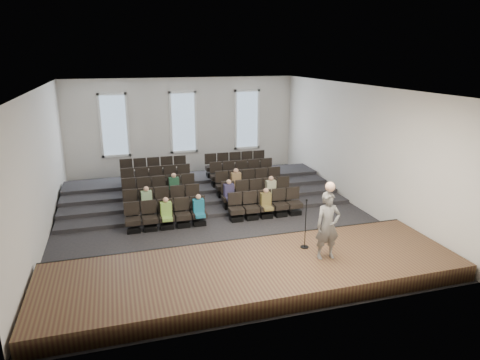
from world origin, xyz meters
name	(u,v)px	position (x,y,z in m)	size (l,w,h in m)	color
ground	(214,217)	(0.00, 0.00, 0.00)	(14.00, 14.00, 0.00)	black
ceiling	(212,87)	(0.00, 0.00, 5.01)	(12.00, 14.00, 0.02)	white
wall_back	(183,126)	(0.00, 7.02, 2.50)	(12.00, 0.04, 5.00)	silver
wall_front	(284,223)	(0.00, -7.02, 2.50)	(12.00, 0.04, 5.00)	silver
wall_left	(40,166)	(-6.02, 0.00, 2.50)	(0.04, 14.00, 5.00)	silver
wall_right	(355,146)	(6.02, 0.00, 2.50)	(0.04, 14.00, 5.00)	silver
stage	(256,272)	(0.00, -5.10, 0.25)	(11.80, 3.60, 0.50)	#4C3920
stage_lip	(238,246)	(0.00, -3.33, 0.25)	(11.80, 0.06, 0.52)	black
risers	(199,189)	(0.00, 3.17, 0.20)	(11.80, 4.80, 0.60)	black
seating_rows	(206,189)	(0.00, 1.54, 0.68)	(6.80, 4.70, 1.67)	black
windows	(183,122)	(0.00, 6.95, 2.70)	(8.44, 0.10, 3.24)	white
audience	(212,195)	(0.00, 0.32, 0.81)	(5.45, 2.64, 1.10)	#7FB147
speaker	(328,226)	(2.08, -5.27, 1.49)	(0.72, 0.47, 1.97)	#5A5855
mic_stand	(305,233)	(1.77, -4.48, 0.96)	(0.26, 0.26, 1.56)	black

